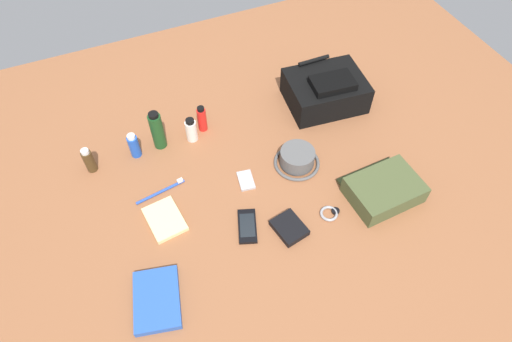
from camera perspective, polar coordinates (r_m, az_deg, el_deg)
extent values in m
cube|color=#935836|center=(1.62, 0.00, -1.12)|extent=(2.64, 2.02, 0.02)
cube|color=black|center=(1.86, 8.90, 10.17)|extent=(0.33, 0.27, 0.12)
cube|color=black|center=(1.78, 9.86, 11.10)|extent=(0.18, 0.13, 0.03)
cylinder|color=black|center=(1.89, 7.46, 13.97)|extent=(0.14, 0.02, 0.02)
cube|color=#47512D|center=(1.60, 16.21, -2.36)|extent=(0.25, 0.19, 0.07)
cube|color=#394124|center=(1.66, 14.18, -0.47)|extent=(0.23, 0.07, 0.01)
cylinder|color=#585858|center=(1.63, 5.36, 1.75)|extent=(0.13, 0.13, 0.06)
torus|color=#585858|center=(1.65, 5.28, 1.06)|extent=(0.17, 0.17, 0.01)
cylinder|color=#473319|center=(1.71, -20.69, 1.20)|extent=(0.04, 0.04, 0.09)
cylinder|color=silver|center=(1.67, -21.21, 2.35)|extent=(0.03, 0.03, 0.01)
cylinder|color=blue|center=(1.71, -15.42, 3.07)|extent=(0.04, 0.04, 0.09)
cylinder|color=silver|center=(1.67, -15.81, 4.28)|extent=(0.03, 0.03, 0.01)
cylinder|color=#19471E|center=(1.69, -12.59, 5.03)|extent=(0.05, 0.05, 0.16)
cylinder|color=black|center=(1.63, -13.11, 7.04)|extent=(0.04, 0.04, 0.01)
cylinder|color=white|center=(1.72, -8.33, 5.17)|extent=(0.04, 0.04, 0.09)
cylinder|color=black|center=(1.68, -8.53, 6.37)|extent=(0.03, 0.03, 0.01)
cylinder|color=red|center=(1.75, -6.97, 6.59)|extent=(0.04, 0.04, 0.10)
cylinder|color=black|center=(1.70, -7.15, 7.94)|extent=(0.03, 0.03, 0.01)
cube|color=blue|center=(1.40, -12.66, -15.89)|extent=(0.17, 0.22, 0.03)
cube|color=white|center=(1.41, -12.63, -15.94)|extent=(0.16, 0.21, 0.02)
cube|color=black|center=(1.49, -1.12, -7.13)|extent=(0.10, 0.14, 0.01)
cube|color=black|center=(1.49, -1.13, -6.99)|extent=(0.08, 0.10, 0.00)
cube|color=#B7B7BC|center=(1.60, -1.28, -1.26)|extent=(0.06, 0.09, 0.01)
cylinder|color=silver|center=(1.59, -1.08, -1.53)|extent=(0.03, 0.03, 0.00)
torus|color=#99999E|center=(1.54, 9.38, -5.43)|extent=(0.06, 0.06, 0.01)
cylinder|color=black|center=(1.55, 10.22, -5.10)|extent=(0.03, 0.03, 0.01)
cylinder|color=blue|center=(1.61, -12.20, -2.65)|extent=(0.19, 0.04, 0.01)
cube|color=white|center=(1.61, -9.77, -1.21)|extent=(0.02, 0.02, 0.01)
cube|color=black|center=(1.49, 4.31, -7.30)|extent=(0.11, 0.13, 0.02)
cube|color=beige|center=(1.54, -11.67, -6.12)|extent=(0.13, 0.16, 0.02)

